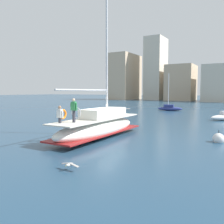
# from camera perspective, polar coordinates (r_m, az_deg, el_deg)

# --- Properties ---
(ground_plane) EXTENTS (400.00, 400.00, 0.00)m
(ground_plane) POSITION_cam_1_polar(r_m,az_deg,el_deg) (18.81, -3.47, -5.77)
(ground_plane) COLOR navy
(main_sailboat) EXTENTS (2.47, 9.60, 12.78)m
(main_sailboat) POSITION_cam_1_polar(r_m,az_deg,el_deg) (18.15, -3.11, -3.26)
(main_sailboat) COLOR white
(main_sailboat) RESTS_ON ground
(moored_catamaran) EXTENTS (4.52, 1.66, 6.77)m
(moored_catamaran) POSITION_cam_1_polar(r_m,az_deg,el_deg) (44.48, 13.70, 0.96)
(moored_catamaran) COLOR navy
(moored_catamaran) RESTS_ON ground
(seagull) EXTENTS (0.95, 0.47, 0.17)m
(seagull) POSITION_cam_1_polar(r_m,az_deg,el_deg) (10.95, -10.11, -12.33)
(seagull) COLOR silver
(seagull) RESTS_ON ground
(mooring_buoy) EXTENTS (0.79, 0.79, 0.99)m
(mooring_buoy) POSITION_cam_1_polar(r_m,az_deg,el_deg) (18.06, 24.20, -5.89)
(mooring_buoy) COLOR silver
(mooring_buoy) RESTS_ON ground
(waterfront_buildings) EXTENTS (83.19, 21.96, 25.23)m
(waterfront_buildings) POSITION_cam_1_polar(r_m,az_deg,el_deg) (93.84, 23.51, 7.52)
(waterfront_buildings) COLOR #C6AD8E
(waterfront_buildings) RESTS_ON ground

